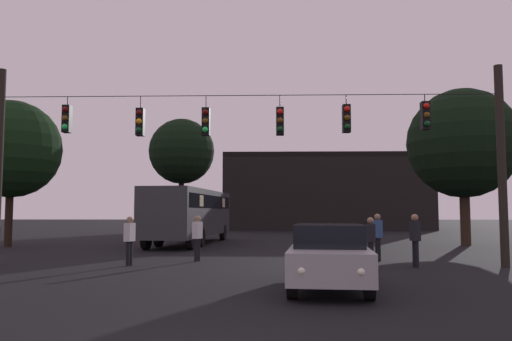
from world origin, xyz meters
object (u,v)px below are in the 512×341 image
car_near_right (329,255)px  pedestrian_crossing_center (378,234)px  pedestrian_near_bus (129,238)px  pedestrian_trailing (197,235)px  city_bus (190,211)px  tree_left_silhouette (182,152)px  tree_right_far (463,143)px  tree_behind_building (11,149)px  pedestrian_crossing_left (415,237)px  pedestrian_crossing_right (371,239)px

car_near_right → pedestrian_crossing_center: pedestrian_crossing_center is taller
pedestrian_near_bus → pedestrian_trailing: (2.08, 1.62, 0.01)m
city_bus → tree_left_silhouette: size_ratio=1.25×
pedestrian_crossing_center → tree_right_far: bearing=53.9°
tree_left_silhouette → tree_behind_building: size_ratio=1.17×
pedestrian_crossing_left → pedestrian_trailing: pedestrian_crossing_left is taller
tree_left_silhouette → tree_behind_building: tree_left_silhouette is taller
car_near_right → tree_right_far: 19.00m
city_bus → pedestrian_crossing_right: 13.90m
car_near_right → pedestrian_crossing_right: pedestrian_crossing_right is taller
pedestrian_trailing → tree_right_far: 16.82m
pedestrian_crossing_right → tree_behind_building: bearing=151.9°
city_bus → pedestrian_crossing_right: (7.85, -11.44, -0.95)m
pedestrian_trailing → tree_right_far: tree_right_far is taller
pedestrian_trailing → tree_behind_building: size_ratio=0.22×
pedestrian_crossing_right → tree_right_far: bearing=56.6°
pedestrian_crossing_center → pedestrian_crossing_right: pedestrian_crossing_center is taller
pedestrian_crossing_center → tree_left_silhouette: tree_left_silhouette is taller
car_near_right → pedestrian_crossing_right: 5.40m
pedestrian_crossing_left → pedestrian_crossing_right: 1.44m
pedestrian_crossing_right → city_bus: bearing=124.5°
car_near_right → tree_behind_building: 21.04m
pedestrian_crossing_left → pedestrian_crossing_right: bearing=172.2°
pedestrian_crossing_right → tree_left_silhouette: bearing=115.0°
pedestrian_near_bus → tree_left_silhouette: tree_left_silhouette is taller
pedestrian_crossing_right → tree_right_far: tree_right_far is taller
pedestrian_crossing_left → pedestrian_crossing_center: bearing=110.8°
tree_behind_building → pedestrian_crossing_right: bearing=-28.1°
city_bus → pedestrian_trailing: bearing=-79.6°
car_near_right → pedestrian_crossing_left: (3.38, 4.83, 0.19)m
pedestrian_near_bus → tree_left_silhouette: 22.59m
tree_right_far → car_near_right: bearing=-119.9°
pedestrian_crossing_left → tree_behind_building: tree_behind_building is taller
pedestrian_crossing_right → pedestrian_trailing: (-6.04, 1.64, 0.02)m
pedestrian_near_bus → pedestrian_crossing_right: bearing=-0.2°
tree_behind_building → tree_left_silhouette: bearing=62.1°
pedestrian_crossing_center → tree_right_far: tree_right_far is taller
pedestrian_crossing_center → tree_behind_building: (-17.59, 7.17, 4.10)m
pedestrian_near_bus → tree_right_far: size_ratio=0.19×
city_bus → pedestrian_crossing_left: city_bus is taller
city_bus → tree_behind_building: 9.96m
pedestrian_crossing_left → pedestrian_crossing_right: (-1.42, 0.20, -0.07)m
city_bus → pedestrian_crossing_center: 12.79m
car_near_right → pedestrian_crossing_left: 5.90m
pedestrian_crossing_right → pedestrian_trailing: 6.26m
pedestrian_crossing_left → pedestrian_near_bus: 9.54m
car_near_right → pedestrian_crossing_center: size_ratio=2.56×
pedestrian_crossing_left → pedestrian_crossing_right: size_ratio=1.07×
tree_behind_building → tree_right_far: 24.25m
pedestrian_crossing_right → tree_right_far: (7.21, 10.92, 4.62)m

